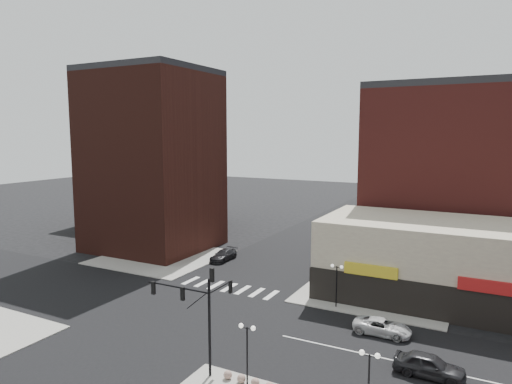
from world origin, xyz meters
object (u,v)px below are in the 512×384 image
at_px(traffic_signal, 201,304).
at_px(street_lamp_se_a, 247,339).
at_px(street_lamp_se_b, 369,368).
at_px(dark_sedan_north, 223,255).
at_px(white_suv, 382,327).
at_px(street_lamp_ne, 337,275).
at_px(dark_sedan_east, 429,365).

xyz_separation_m(traffic_signal, street_lamp_se_a, (3.76, -0.17, -1.67)).
height_order(street_lamp_se_b, dark_sedan_north, street_lamp_se_b).
height_order(white_suv, dark_sedan_north, dark_sedan_north).
bearing_deg(street_lamp_ne, traffic_signal, -106.75).
bearing_deg(dark_sedan_east, street_lamp_se_b, 162.06).
distance_m(white_suv, dark_sedan_north, 26.84).
relative_size(street_lamp_se_a, dark_sedan_east, 0.88).
relative_size(traffic_signal, street_lamp_ne, 1.87).
distance_m(street_lamp_se_b, dark_sedan_north, 35.71).
bearing_deg(street_lamp_se_a, street_lamp_ne, 86.42).
distance_m(dark_sedan_east, dark_sedan_north, 33.25).
xyz_separation_m(street_lamp_se_a, street_lamp_ne, (1.00, 16.00, 0.00)).
distance_m(street_lamp_ne, dark_sedan_north, 20.58).
bearing_deg(street_lamp_ne, white_suv, -36.61).
bearing_deg(street_lamp_ne, street_lamp_se_a, -93.58).
xyz_separation_m(traffic_signal, white_suv, (9.98, 11.96, -4.30)).
height_order(street_lamp_se_a, white_suv, street_lamp_se_a).
relative_size(street_lamp_se_a, street_lamp_ne, 1.00).
distance_m(traffic_signal, dark_sedan_east, 16.33).
xyz_separation_m(street_lamp_se_a, dark_sedan_east, (10.54, 6.87, -2.48)).
distance_m(street_lamp_se_a, white_suv, 13.88).
bearing_deg(white_suv, dark_sedan_north, 60.66).
height_order(street_lamp_se_b, dark_sedan_east, street_lamp_se_b).
bearing_deg(white_suv, street_lamp_ne, 52.91).
bearing_deg(street_lamp_se_b, street_lamp_se_a, 180.00).
relative_size(traffic_signal, street_lamp_se_a, 1.87).
distance_m(white_suv, dark_sedan_east, 6.80).
bearing_deg(dark_sedan_east, dark_sedan_north, 59.13).
relative_size(street_lamp_ne, dark_sedan_east, 0.88).
bearing_deg(dark_sedan_north, street_lamp_ne, -26.31).
xyz_separation_m(traffic_signal, street_lamp_ne, (4.76, 15.83, -1.67)).
height_order(street_lamp_se_a, street_lamp_se_b, same).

